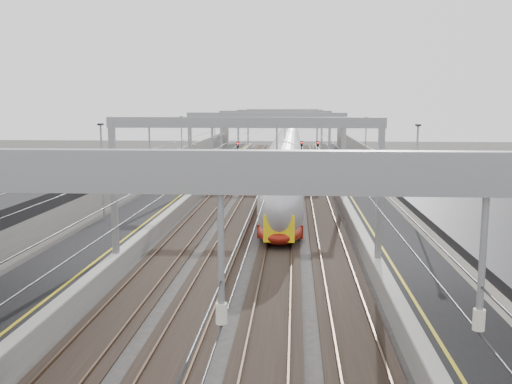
# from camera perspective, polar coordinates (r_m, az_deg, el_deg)

# --- Properties ---
(platform_left) EXTENTS (4.00, 120.00, 1.00)m
(platform_left) POSITION_cam_1_polar(r_m,az_deg,el_deg) (51.10, -7.80, -0.06)
(platform_left) COLOR black
(platform_left) RESTS_ON ground
(platform_right) EXTENTS (4.00, 120.00, 1.00)m
(platform_right) POSITION_cam_1_polar(r_m,az_deg,el_deg) (50.36, 10.33, -0.25)
(platform_right) COLOR black
(platform_right) RESTS_ON ground
(tracks) EXTENTS (11.40, 140.00, 0.20)m
(tracks) POSITION_cam_1_polar(r_m,az_deg,el_deg) (50.16, 1.20, -0.67)
(tracks) COLOR black
(tracks) RESTS_ON ground
(overhead_line) EXTENTS (13.00, 140.00, 6.60)m
(overhead_line) POSITION_cam_1_polar(r_m,az_deg,el_deg) (56.16, 1.54, 6.57)
(overhead_line) COLOR gray
(overhead_line) RESTS_ON platform_left
(overbridge) EXTENTS (22.00, 2.20, 6.90)m
(overbridge) POSITION_cam_1_polar(r_m,az_deg,el_deg) (104.52, 2.67, 7.03)
(overbridge) COLOR slate
(overbridge) RESTS_ON ground
(wall_left) EXTENTS (0.30, 120.00, 3.20)m
(wall_left) POSITION_cam_1_polar(r_m,az_deg,el_deg) (51.69, -11.30, 1.18)
(wall_left) COLOR slate
(wall_left) RESTS_ON ground
(wall_right) EXTENTS (0.30, 120.00, 3.20)m
(wall_right) POSITION_cam_1_polar(r_m,az_deg,el_deg) (50.66, 13.96, 0.94)
(wall_right) COLOR slate
(wall_right) RESTS_ON ground
(train) EXTENTS (2.78, 50.68, 4.40)m
(train) POSITION_cam_1_polar(r_m,az_deg,el_deg) (55.01, 3.03, 2.35)
(train) COLOR maroon
(train) RESTS_ON ground
(signal_green) EXTENTS (0.32, 0.32, 3.48)m
(signal_green) POSITION_cam_1_polar(r_m,az_deg,el_deg) (75.39, -1.83, 4.24)
(signal_green) COLOR black
(signal_green) RESTS_ON ground
(signal_red_near) EXTENTS (0.32, 0.32, 3.48)m
(signal_red_near) POSITION_cam_1_polar(r_m,az_deg,el_deg) (77.53, 4.57, 4.33)
(signal_red_near) COLOR black
(signal_red_near) RESTS_ON ground
(signal_red_far) EXTENTS (0.32, 0.32, 3.48)m
(signal_red_far) POSITION_cam_1_polar(r_m,az_deg,el_deg) (77.63, 6.19, 4.32)
(signal_red_far) COLOR black
(signal_red_far) RESTS_ON ground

